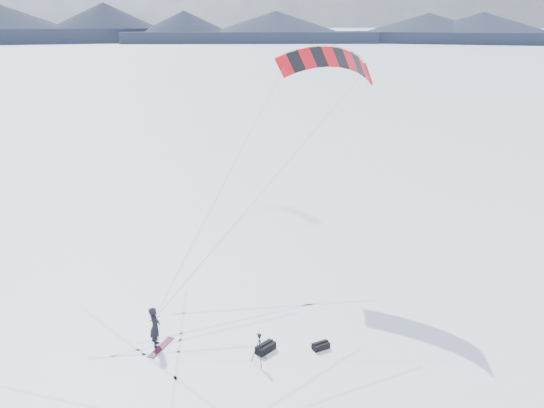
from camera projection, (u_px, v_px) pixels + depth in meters
ground at (224, 376)px, 19.53m from camera, size 1800.00×1800.00×0.00m
horizon_hills at (221, 281)px, 18.25m from camera, size 704.00×704.42×9.33m
snow_tracks at (219, 393)px, 18.67m from camera, size 17.62×14.39×0.01m
snowkiter at (157, 345)px, 21.40m from camera, size 0.60×0.73×1.73m
snowboard at (161, 347)px, 21.24m from camera, size 1.39×1.12×0.04m
tripod at (259, 344)px, 20.04m from camera, size 0.59×0.61×1.27m
gear_bag_a at (266, 348)px, 20.96m from camera, size 0.90×0.59×0.37m
gear_bag_b at (321, 346)px, 21.14m from camera, size 0.72×0.39×0.31m
power_kite at (327, 63)px, 26.55m from camera, size 12.41×6.40×10.05m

